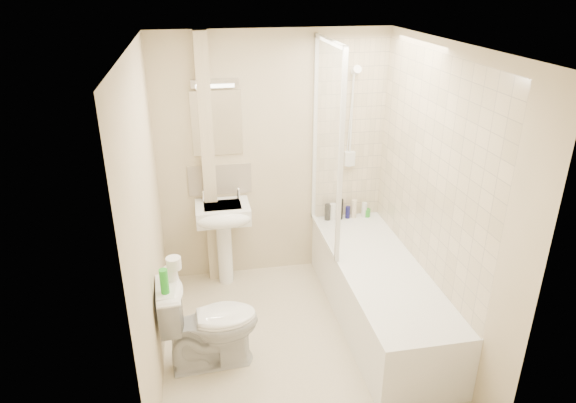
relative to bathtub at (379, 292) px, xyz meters
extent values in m
plane|color=beige|center=(-0.75, -0.20, -0.29)|extent=(2.50, 2.50, 0.00)
cube|color=beige|center=(-0.75, 1.05, 0.91)|extent=(2.20, 0.02, 2.40)
cube|color=beige|center=(-1.85, -0.20, 0.91)|extent=(0.02, 2.50, 2.40)
cube|color=beige|center=(0.35, -0.20, 0.91)|extent=(0.02, 2.50, 2.40)
cube|color=white|center=(-0.75, -0.20, 2.11)|extent=(2.20, 2.50, 0.02)
cube|color=beige|center=(0.00, 1.04, 1.14)|extent=(0.70, 0.01, 1.75)
cube|color=beige|center=(0.34, 0.00, 1.14)|extent=(0.01, 2.10, 1.75)
cube|color=beige|center=(-1.37, 0.99, 0.91)|extent=(0.12, 0.12, 2.40)
cube|color=beige|center=(-1.27, 1.04, 0.74)|extent=(0.60, 0.02, 0.30)
cube|color=white|center=(-1.27, 1.04, 1.29)|extent=(0.46, 0.01, 0.60)
cube|color=silver|center=(-1.27, 1.02, 1.66)|extent=(0.42, 0.07, 0.07)
cube|color=white|center=(0.00, 0.00, -0.01)|extent=(0.70, 2.10, 0.55)
cube|color=white|center=(0.00, 0.00, 0.21)|extent=(0.56, 1.96, 0.05)
cube|color=white|center=(-0.35, 0.60, 1.16)|extent=(0.01, 0.90, 1.80)
cube|color=white|center=(-0.35, 1.03, 1.16)|extent=(0.04, 0.04, 1.80)
cube|color=white|center=(-0.35, 0.15, 1.16)|extent=(0.04, 0.04, 1.80)
cube|color=white|center=(-0.35, 0.60, 2.04)|extent=(0.04, 0.90, 0.04)
cube|color=white|center=(-0.35, 0.60, 0.28)|extent=(0.04, 0.90, 0.03)
cylinder|color=white|center=(0.00, 1.02, 1.26)|extent=(0.02, 0.02, 0.90)
cylinder|color=white|center=(0.00, 1.02, 0.81)|extent=(0.05, 0.05, 0.02)
cylinder|color=white|center=(0.00, 1.02, 1.71)|extent=(0.05, 0.05, 0.02)
cylinder|color=white|center=(0.00, 0.95, 1.74)|extent=(0.08, 0.11, 0.11)
cube|color=white|center=(0.00, 1.01, 0.88)|extent=(0.10, 0.05, 0.14)
cylinder|color=white|center=(-0.02, 0.99, 1.31)|extent=(0.01, 0.13, 0.84)
cylinder|color=white|center=(-1.27, 0.88, 0.05)|extent=(0.14, 0.14, 0.67)
cube|color=white|center=(-1.27, 0.85, 0.48)|extent=(0.50, 0.39, 0.15)
ellipsoid|color=white|center=(-1.27, 0.68, 0.48)|extent=(0.50, 0.21, 0.15)
cube|color=silver|center=(-1.27, 0.85, 0.54)|extent=(0.35, 0.25, 0.04)
cylinder|color=white|center=(-1.43, 0.96, 0.61)|extent=(0.03, 0.03, 0.10)
cylinder|color=white|center=(-1.11, 0.96, 0.61)|extent=(0.03, 0.03, 0.10)
sphere|color=white|center=(-1.43, 0.96, 0.66)|extent=(0.04, 0.04, 0.04)
sphere|color=white|center=(-1.11, 0.96, 0.66)|extent=(0.04, 0.04, 0.04)
cylinder|color=black|center=(-0.22, 0.96, 0.34)|extent=(0.06, 0.06, 0.17)
cylinder|color=white|center=(-0.16, 0.96, 0.34)|extent=(0.06, 0.06, 0.17)
cylinder|color=black|center=(-0.09, 0.96, 0.37)|extent=(0.06, 0.06, 0.21)
cylinder|color=#13124F|center=(-0.01, 0.96, 0.32)|extent=(0.05, 0.05, 0.13)
cylinder|color=beige|center=(0.06, 0.96, 0.36)|extent=(0.05, 0.05, 0.19)
cylinder|color=silver|center=(0.17, 0.96, 0.34)|extent=(0.05, 0.05, 0.15)
cylinder|color=green|center=(0.20, 0.96, 0.30)|extent=(0.07, 0.07, 0.08)
imported|color=white|center=(-1.47, -0.28, 0.09)|extent=(0.51, 0.79, 0.76)
cylinder|color=white|center=(-1.73, -0.22, 0.51)|extent=(0.11, 0.11, 0.10)
cylinder|color=white|center=(-1.70, -0.23, 0.61)|extent=(0.11, 0.11, 0.09)
cylinder|color=green|center=(-1.76, -0.39, 0.56)|extent=(0.06, 0.06, 0.19)
camera|label=1|loc=(-1.48, -3.56, 2.53)|focal=32.00mm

